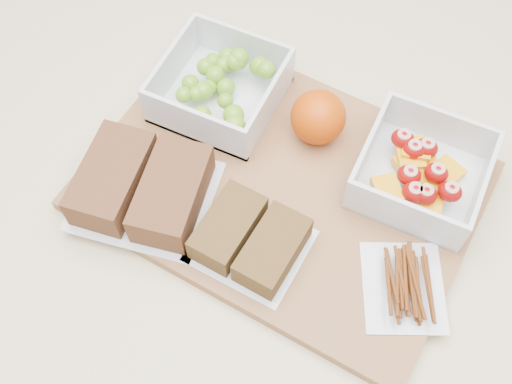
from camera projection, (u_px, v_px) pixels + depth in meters
ground at (263, 382)px, 1.51m from camera, size 4.00×4.00×0.00m
counter at (266, 321)px, 1.12m from camera, size 1.20×0.90×0.90m
cutting_board at (282, 186)px, 0.73m from camera, size 0.44×0.33×0.02m
grape_container at (222, 86)px, 0.76m from camera, size 0.13×0.13×0.06m
fruit_container at (420, 173)px, 0.70m from camera, size 0.13×0.13×0.06m
orange at (318, 117)px, 0.73m from camera, size 0.06×0.06×0.06m
sandwich_bag_left at (142, 186)px, 0.69m from camera, size 0.17×0.15×0.05m
sandwich_bag_center at (250, 239)px, 0.67m from camera, size 0.12×0.11×0.04m
pretzel_bag at (405, 284)px, 0.65m from camera, size 0.12×0.13×0.02m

